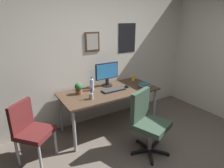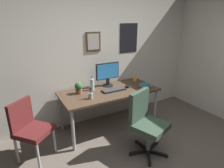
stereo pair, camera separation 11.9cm
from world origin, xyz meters
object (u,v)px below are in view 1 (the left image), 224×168
side_chair (30,128)px  monitor (107,73)px  office_chair (147,119)px  water_bottle (92,85)px  book_stack_left (144,85)px  keyboard (114,90)px  computer_mouse (127,86)px  potted_plant (79,88)px  coffee_mug_near (133,78)px  pen_cup (91,96)px

side_chair → monitor: monitor is taller
office_chair → water_bottle: bearing=110.5°
monitor → book_stack_left: 0.72m
side_chair → keyboard: size_ratio=2.03×
computer_mouse → potted_plant: size_ratio=0.56×
computer_mouse → book_stack_left: book_stack_left is taller
coffee_mug_near → book_stack_left: (-0.06, -0.42, -0.01)m
keyboard → pen_cup: pen_cup is taller
computer_mouse → book_stack_left: 0.32m
side_chair → pen_cup: bearing=-0.0°
office_chair → monitor: (-0.04, 1.09, 0.44)m
keyboard → potted_plant: 0.61m
keyboard → coffee_mug_near: coffee_mug_near is taller
office_chair → water_bottle: (-0.38, 1.02, 0.30)m
coffee_mug_near → potted_plant: bearing=-175.4°
side_chair → potted_plant: potted_plant is taller
office_chair → computer_mouse: bearing=74.1°
monitor → computer_mouse: (0.27, -0.26, -0.22)m
pen_cup → potted_plant: bearing=106.4°
side_chair → book_stack_left: bearing=-0.7°
monitor → keyboard: monitor is taller
potted_plant → book_stack_left: 1.19m
book_stack_left → potted_plant: bearing=164.6°
side_chair → water_bottle: 1.20m
coffee_mug_near → pen_cup: bearing=-160.8°
office_chair → computer_mouse: (0.24, 0.83, 0.21)m
side_chair → monitor: bearing=15.5°
computer_mouse → office_chair: bearing=-105.9°
office_chair → keyboard: office_chair is taller
potted_plant → water_bottle: bearing=8.6°
water_bottle → potted_plant: size_ratio=1.29×
keyboard → side_chair: bearing=-175.2°
side_chair → water_bottle: bearing=16.8°
computer_mouse → pen_cup: bearing=-169.7°
side_chair → book_stack_left: side_chair is taller
water_bottle → potted_plant: water_bottle is taller
office_chair → book_stack_left: office_chair is taller
water_bottle → monitor: bearing=11.4°
office_chair → monitor: 1.17m
pen_cup → book_stack_left: size_ratio=0.99×
monitor → book_stack_left: size_ratio=2.29×
keyboard → coffee_mug_near: (0.64, 0.27, 0.04)m
computer_mouse → book_stack_left: (0.27, -0.17, 0.02)m
office_chair → potted_plant: (-0.64, 0.98, 0.30)m
monitor → coffee_mug_near: (0.61, -0.01, -0.19)m
potted_plant → pen_cup: (0.09, -0.29, -0.05)m
computer_mouse → monitor: bearing=136.3°
water_bottle → coffee_mug_near: water_bottle is taller
book_stack_left → water_bottle: bearing=158.1°
coffee_mug_near → book_stack_left: size_ratio=0.54×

